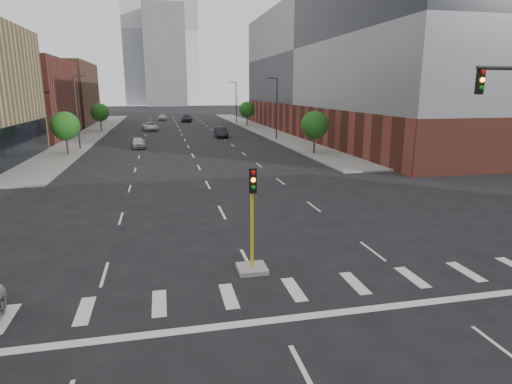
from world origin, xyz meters
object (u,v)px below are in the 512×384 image
object	(u,v)px
car_far_left	(150,126)
car_distant	(162,117)
car_near_left	(138,143)
car_deep_right	(187,118)
median_traffic_signal	(252,249)
car_mid_right	(221,132)

from	to	relation	value
car_far_left	car_distant	xyz separation A→B (m)	(2.47, 27.06, 0.01)
car_near_left	car_deep_right	xyz separation A→B (m)	(9.02, 45.11, 0.10)
car_near_left	car_far_left	bearing A→B (deg)	81.97
car_far_left	car_deep_right	distance (m)	21.87
median_traffic_signal	car_distant	world-z (taller)	median_traffic_signal
median_traffic_signal	car_near_left	distance (m)	41.53
car_far_left	car_distant	size ratio (longest dim) A/B	1.21
car_near_left	car_mid_right	distance (m)	15.96
median_traffic_signal	car_distant	size ratio (longest dim) A/B	0.97
car_near_left	car_deep_right	bearing A→B (deg)	73.03
car_distant	car_mid_right	bearing A→B (deg)	-71.89
car_deep_right	car_near_left	bearing A→B (deg)	-94.37
car_near_left	car_deep_right	size ratio (longest dim) A/B	0.75
car_mid_right	car_distant	xyz separation A→B (m)	(-8.74, 41.56, -0.03)
car_near_left	car_far_left	distance (m)	24.77
car_far_left	car_distant	world-z (taller)	car_distant
car_distant	car_deep_right	bearing A→B (deg)	-44.28
car_mid_right	car_deep_right	world-z (taller)	car_mid_right
car_far_left	car_deep_right	world-z (taller)	car_deep_right
car_far_left	car_deep_right	bearing A→B (deg)	59.90
car_near_left	car_distant	bearing A→B (deg)	80.48
car_mid_right	car_deep_right	distance (m)	35.01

